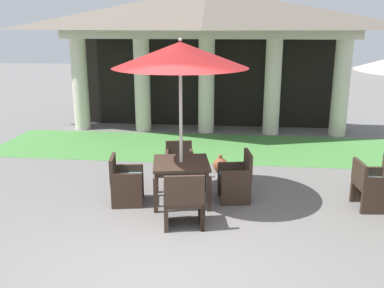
% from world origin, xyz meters
% --- Properties ---
extents(ground_plane, '(60.00, 60.00, 0.00)m').
position_xyz_m(ground_plane, '(0.00, 0.00, 0.00)').
color(ground_plane, slate).
extents(background_pavilion, '(8.73, 2.64, 4.03)m').
position_xyz_m(background_pavilion, '(0.00, 7.41, 3.04)').
color(background_pavilion, beige).
rests_on(background_pavilion, ground).
extents(lawn_strip, '(10.53, 2.75, 0.01)m').
position_xyz_m(lawn_strip, '(0.00, 5.60, 0.00)').
color(lawn_strip, '#47843D').
rests_on(lawn_strip, ground).
extents(patio_chair_near_foreground_west, '(0.58, 0.63, 0.83)m').
position_xyz_m(patio_chair_near_foreground_west, '(3.19, 2.13, 0.40)').
color(patio_chair_near_foreground_west, '#38281E').
rests_on(patio_chair_near_foreground_west, ground).
extents(patio_table_mid_left, '(1.11, 1.11, 0.74)m').
position_xyz_m(patio_table_mid_left, '(-0.04, 2.06, 0.64)').
color(patio_table_mid_left, '#38281E').
rests_on(patio_table_mid_left, ground).
extents(patio_umbrella_mid_left, '(2.25, 2.25, 2.83)m').
position_xyz_m(patio_umbrella_mid_left, '(-0.04, 2.06, 2.54)').
color(patio_umbrella_mid_left, '#2D2D2D').
rests_on(patio_umbrella_mid_left, ground).
extents(patio_chair_mid_left_north, '(0.62, 0.60, 0.80)m').
position_xyz_m(patio_chair_mid_left_north, '(-0.21, 3.02, 0.39)').
color(patio_chair_mid_left_north, '#38281E').
rests_on(patio_chair_mid_left_north, ground).
extents(patio_chair_mid_left_south, '(0.70, 0.64, 0.90)m').
position_xyz_m(patio_chair_mid_left_south, '(0.12, 1.09, 0.41)').
color(patio_chair_mid_left_south, '#38281E').
rests_on(patio_chair_mid_left_south, ground).
extents(patio_chair_mid_left_east, '(0.62, 0.62, 0.90)m').
position_xyz_m(patio_chair_mid_left_east, '(0.92, 2.23, 0.40)').
color(patio_chair_mid_left_east, '#38281E').
rests_on(patio_chair_mid_left_east, ground).
extents(patio_chair_mid_left_west, '(0.63, 0.64, 0.86)m').
position_xyz_m(patio_chair_mid_left_west, '(-1.01, 1.89, 0.40)').
color(patio_chair_mid_left_west, '#38281E').
rests_on(patio_chair_mid_left_west, ground).
extents(terracotta_urn, '(0.31, 0.31, 0.39)m').
position_xyz_m(terracotta_urn, '(0.58, 3.74, 0.16)').
color(terracotta_urn, brown).
rests_on(terracotta_urn, ground).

